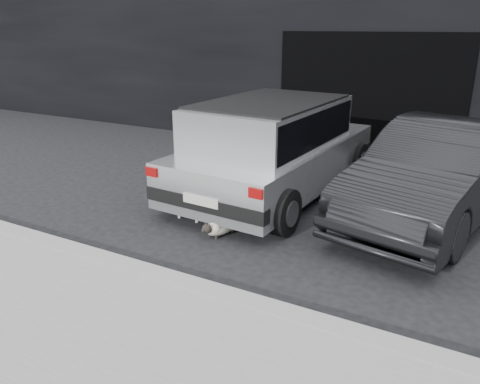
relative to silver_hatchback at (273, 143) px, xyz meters
The scene contains 9 objects.
ground 1.16m from the silver_hatchback, 111.50° to the right, with size 80.00×80.00×0.00m, color black.
building_facade 5.57m from the silver_hatchback, 82.27° to the left, with size 34.00×4.00×5.00m, color black.
garage_opening 3.38m from the silver_hatchback, 77.64° to the left, with size 4.00×0.10×2.60m, color black.
curb 3.49m from the silver_hatchback, 77.81° to the right, with size 18.00×0.25×0.12m, color gray.
sidewalk 4.65m from the silver_hatchback, 80.98° to the right, with size 18.00×2.20×0.11m, color gray.
silver_hatchback is the anchor object (origin of this frame).
second_car 2.58m from the silver_hatchback, ahead, with size 1.51×4.33×1.43m, color black.
cat_siamese 2.08m from the silver_hatchback, 87.36° to the right, with size 0.39×0.73×0.26m.
cat_white 1.85m from the silver_hatchback, 108.55° to the right, with size 0.82×0.30×0.38m.
Camera 1 is at (3.41, -6.22, 2.72)m, focal length 35.00 mm.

